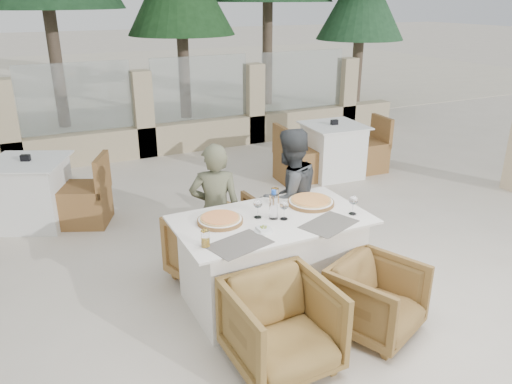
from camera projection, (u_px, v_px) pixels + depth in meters
name	position (u px, v px, depth m)	size (l,w,h in m)	color
ground	(285.00, 302.00, 4.35)	(80.00, 80.00, 0.00)	beige
sand_patch	(75.00, 79.00, 16.08)	(30.00, 16.00, 0.01)	beige
perimeter_wall_far	(143.00, 108.00, 8.08)	(10.00, 0.34, 1.60)	tan
pine_far_right	(361.00, 8.00, 11.21)	(1.98, 1.98, 4.50)	#24502C
dining_table	(271.00, 259.00, 4.27)	(1.60, 0.90, 0.77)	white
placemat_near_left	(239.00, 244.00, 3.69)	(0.45, 0.30, 0.00)	#5C554E
placemat_near_right	(329.00, 224.00, 4.02)	(0.45, 0.30, 0.00)	#5A554D
pizza_left	(220.00, 220.00, 4.04)	(0.37, 0.37, 0.05)	#F15320
pizza_right	(311.00, 201.00, 4.40)	(0.41, 0.41, 0.05)	orange
water_bottle	(274.00, 204.00, 4.08)	(0.07, 0.07, 0.25)	silver
wine_glass_centre	(258.00, 207.00, 4.11)	(0.08, 0.08, 0.18)	white
wine_glass_near	(284.00, 209.00, 4.08)	(0.08, 0.08, 0.18)	silver
wine_glass_corner	(353.00, 204.00, 4.18)	(0.08, 0.08, 0.18)	white
beer_glass_left	(205.00, 239.00, 3.64)	(0.06, 0.06, 0.13)	gold
beer_glass_right	(275.00, 196.00, 4.41)	(0.07, 0.07, 0.14)	#C6731C
olive_dish	(264.00, 229.00, 3.89)	(0.11, 0.11, 0.04)	silver
armchair_far_left	(214.00, 247.00, 4.60)	(0.70, 0.72, 0.66)	olive
armchair_far_right	(283.00, 220.00, 5.19)	(0.66, 0.68, 0.62)	brown
armchair_near_left	(282.00, 326.00, 3.49)	(0.70, 0.72, 0.65)	olive
armchair_near_right	(377.00, 299.00, 3.87)	(0.62, 0.64, 0.58)	brown
diner_left	(216.00, 211.00, 4.58)	(0.47, 0.31, 1.29)	#5A5B42
diner_right	(289.00, 198.00, 4.78)	(0.66, 0.52, 1.36)	#3C3F41
bg_table_a	(32.00, 193.00, 5.72)	(1.64, 0.82, 0.77)	silver
bg_table_b	(333.00, 150.00, 7.30)	(1.64, 0.82, 0.77)	white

